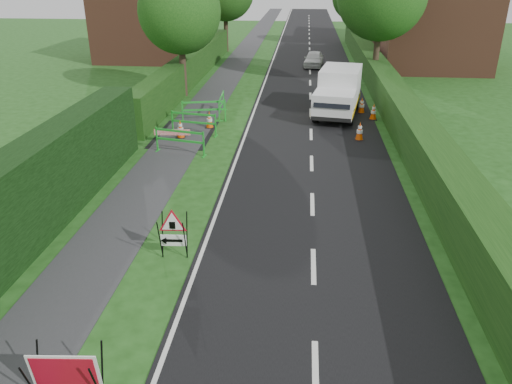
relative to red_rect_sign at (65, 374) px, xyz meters
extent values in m
plane|color=#1C4614|center=(1.68, 3.51, -0.56)|extent=(120.00, 120.00, 0.00)
cube|color=black|center=(4.18, 38.51, -0.56)|extent=(6.00, 90.00, 0.02)
cube|color=#2D2D30|center=(-1.32, 38.51, -0.56)|extent=(2.00, 90.00, 0.02)
cube|color=black|center=(-3.32, 3.51, -0.56)|extent=(1.10, 18.00, 2.50)
cube|color=#14380F|center=(-3.32, 25.51, -0.56)|extent=(1.00, 24.00, 1.80)
cube|color=#14380F|center=(8.18, 19.51, -0.56)|extent=(1.20, 50.00, 1.50)
cube|color=brown|center=(-8.32, 33.51, 2.19)|extent=(7.00, 7.00, 5.50)
cube|color=brown|center=(12.68, 31.51, 2.19)|extent=(7.00, 7.00, 5.50)
cube|color=brown|center=(13.68, 45.51, 2.19)|extent=(7.00, 7.00, 5.50)
cylinder|color=#2D2116|center=(-2.92, 21.51, 0.75)|extent=(0.36, 0.36, 2.62)
sphere|color=#164212|center=(-2.92, 21.51, 3.93)|extent=(4.40, 4.40, 4.40)
cylinder|color=#2D2116|center=(8.08, 25.51, 0.93)|extent=(0.36, 0.36, 2.97)
cylinder|color=#2D2116|center=(-2.92, 37.51, 0.84)|extent=(0.36, 0.36, 2.80)
cylinder|color=#2D2116|center=(8.08, 41.51, 0.66)|extent=(0.36, 0.36, 2.45)
cylinder|color=black|center=(-0.54, -0.19, -0.07)|extent=(0.06, 0.34, 0.95)
cylinder|color=black|center=(-0.57, 0.16, -0.07)|extent=(0.06, 0.34, 0.95)
cylinder|color=black|center=(0.56, -0.11, -0.07)|extent=(0.06, 0.34, 0.95)
cylinder|color=black|center=(0.53, 0.25, -0.07)|extent=(0.06, 0.34, 0.95)
cube|color=white|center=(0.00, 0.01, 0.02)|extent=(1.18, 0.23, 0.83)
cube|color=#AD0C1F|center=(0.00, -0.01, 0.02)|extent=(1.06, 0.20, 0.72)
cylinder|color=black|center=(0.40, 4.43, 0.03)|extent=(0.05, 0.36, 1.15)
cylinder|color=black|center=(0.38, 4.72, 0.03)|extent=(0.05, 0.36, 1.15)
cylinder|color=black|center=(1.01, 4.47, 0.03)|extent=(0.05, 0.36, 1.15)
cylinder|color=black|center=(1.00, 4.76, 0.03)|extent=(0.05, 0.36, 1.15)
cube|color=white|center=(0.70, 4.58, -0.05)|extent=(0.64, 0.06, 0.31)
cube|color=black|center=(0.70, 4.56, -0.05)|extent=(0.45, 0.04, 0.07)
cone|color=black|center=(0.45, 4.55, -0.05)|extent=(0.15, 0.19, 0.19)
cube|color=black|center=(0.70, 4.56, 0.39)|extent=(0.14, 0.02, 0.19)
cube|color=silver|center=(5.58, 19.09, 0.71)|extent=(2.31, 3.23, 1.78)
cube|color=silver|center=(5.20, 16.87, 0.37)|extent=(2.14, 2.20, 1.09)
cube|color=black|center=(5.05, 15.97, 0.64)|extent=(1.63, 0.48, 0.50)
cube|color=yellow|center=(4.52, 18.40, 0.01)|extent=(0.78, 4.49, 0.22)
cube|color=yellow|center=(6.35, 18.09, 0.01)|extent=(0.78, 4.49, 0.22)
cube|color=black|center=(5.05, 15.98, -0.12)|extent=(1.80, 0.41, 0.18)
cylinder|color=black|center=(4.38, 16.97, -0.19)|extent=(0.34, 0.76, 0.74)
cylinder|color=black|center=(6.01, 16.69, -0.19)|extent=(0.34, 0.76, 0.74)
cylinder|color=black|center=(4.88, 19.89, -0.19)|extent=(0.34, 0.76, 0.74)
cylinder|color=black|center=(6.51, 19.61, -0.19)|extent=(0.34, 0.76, 0.74)
cube|color=black|center=(6.19, 14.47, -0.54)|extent=(0.38, 0.38, 0.04)
cone|color=#E44A07|center=(6.19, 14.47, -0.15)|extent=(0.32, 0.32, 0.75)
cylinder|color=white|center=(6.19, 14.47, -0.18)|extent=(0.25, 0.25, 0.14)
cylinder|color=white|center=(6.19, 14.47, 0.00)|extent=(0.17, 0.17, 0.10)
cube|color=black|center=(7.13, 17.63, -0.54)|extent=(0.38, 0.38, 0.04)
cone|color=#E44A07|center=(7.13, 17.63, -0.15)|extent=(0.32, 0.32, 0.75)
cylinder|color=white|center=(7.13, 17.63, -0.18)|extent=(0.25, 0.25, 0.14)
cylinder|color=white|center=(7.13, 17.63, 0.00)|extent=(0.17, 0.17, 0.10)
cube|color=black|center=(6.69, 18.75, -0.54)|extent=(0.38, 0.38, 0.04)
cone|color=#E44A07|center=(6.69, 18.75, -0.15)|extent=(0.32, 0.32, 0.75)
cylinder|color=white|center=(6.69, 18.75, -0.18)|extent=(0.25, 0.25, 0.14)
cylinder|color=white|center=(6.69, 18.75, 0.00)|extent=(0.17, 0.17, 0.10)
cube|color=black|center=(-1.38, 14.06, -0.54)|extent=(0.38, 0.38, 0.04)
cone|color=#E44A07|center=(-1.38, 14.06, -0.15)|extent=(0.32, 0.32, 0.75)
cylinder|color=white|center=(-1.38, 14.06, -0.18)|extent=(0.25, 0.25, 0.14)
cylinder|color=white|center=(-1.38, 14.06, 0.00)|extent=(0.17, 0.17, 0.10)
cube|color=black|center=(-0.41, 15.58, -0.54)|extent=(0.38, 0.38, 0.04)
cone|color=#E44A07|center=(-0.41, 15.58, -0.15)|extent=(0.32, 0.32, 0.75)
cylinder|color=white|center=(-0.41, 15.58, -0.18)|extent=(0.25, 0.25, 0.14)
cylinder|color=white|center=(-0.41, 15.58, 0.00)|extent=(0.17, 0.17, 0.10)
cube|color=green|center=(-1.90, 12.31, -0.06)|extent=(0.06, 0.06, 1.00)
cube|color=green|center=(0.05, 11.87, -0.06)|extent=(0.06, 0.06, 1.00)
cube|color=green|center=(-0.93, 12.09, 0.36)|extent=(1.96, 0.49, 0.08)
cube|color=green|center=(-0.93, 12.09, -0.01)|extent=(1.96, 0.49, 0.08)
cube|color=green|center=(-1.90, 12.31, -0.54)|extent=(0.13, 0.35, 0.04)
cube|color=green|center=(0.05, 11.87, -0.54)|extent=(0.13, 0.35, 0.04)
cube|color=green|center=(-1.89, 14.74, -0.06)|extent=(0.06, 0.06, 1.00)
cube|color=green|center=(0.08, 14.38, -0.06)|extent=(0.06, 0.06, 1.00)
cube|color=green|center=(-0.90, 14.56, 0.36)|extent=(1.98, 0.41, 0.08)
cube|color=green|center=(-0.90, 14.56, -0.01)|extent=(1.98, 0.41, 0.08)
cube|color=green|center=(-1.89, 14.74, -0.54)|extent=(0.12, 0.36, 0.04)
cube|color=green|center=(0.08, 14.38, -0.54)|extent=(0.12, 0.36, 0.04)
cube|color=green|center=(-1.83, 16.40, -0.06)|extent=(0.06, 0.06, 1.00)
cube|color=green|center=(0.12, 16.84, -0.06)|extent=(0.06, 0.06, 1.00)
cube|color=green|center=(-0.85, 16.62, 0.36)|extent=(1.96, 0.49, 0.08)
cube|color=green|center=(-0.85, 16.62, -0.01)|extent=(1.96, 0.49, 0.08)
cube|color=green|center=(-1.83, 16.40, -0.54)|extent=(0.14, 0.35, 0.04)
cube|color=green|center=(0.12, 16.84, -0.54)|extent=(0.14, 0.35, 0.04)
cube|color=green|center=(-0.14, 16.69, -0.06)|extent=(0.05, 0.05, 1.00)
cube|color=green|center=(-0.24, 18.69, -0.06)|extent=(0.05, 0.05, 1.00)
cube|color=green|center=(-0.19, 17.69, 0.36)|extent=(0.15, 2.00, 0.08)
cube|color=green|center=(-0.19, 17.69, -0.01)|extent=(0.15, 2.00, 0.08)
cube|color=green|center=(-0.14, 16.69, -0.54)|extent=(0.35, 0.08, 0.04)
cube|color=green|center=(-0.24, 18.69, -0.54)|extent=(0.35, 0.08, 0.04)
cube|color=red|center=(-1.57, 13.39, -0.56)|extent=(1.50, 0.16, 0.25)
imported|color=silver|center=(4.44, 31.16, -0.02)|extent=(1.57, 3.28, 1.08)
camera|label=1|loc=(3.75, -5.95, 6.18)|focal=35.00mm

